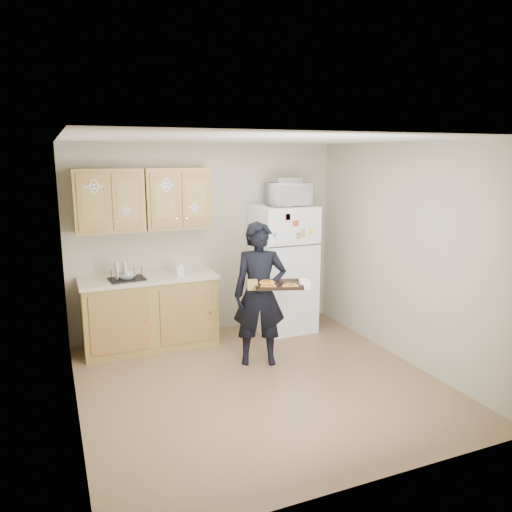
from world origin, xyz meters
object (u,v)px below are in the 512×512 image
object	(u,v)px
person	(260,294)
microwave	(289,194)
baking_tray	(278,285)
refrigerator	(283,268)
dish_rack	(127,273)

from	to	relation	value
person	microwave	world-z (taller)	microwave
person	microwave	bearing A→B (deg)	67.68
person	baking_tray	xyz separation A→B (m)	(0.10, -0.28, 0.16)
refrigerator	dish_rack	bearing A→B (deg)	-179.30
baking_tray	person	bearing A→B (deg)	128.62
baking_tray	refrigerator	bearing A→B (deg)	81.53
refrigerator	dish_rack	distance (m)	2.07
baking_tray	microwave	distance (m)	1.61
person	dish_rack	world-z (taller)	person
microwave	refrigerator	bearing A→B (deg)	131.33
microwave	dish_rack	size ratio (longest dim) A/B	1.34
baking_tray	dish_rack	world-z (taller)	dish_rack
person	dish_rack	distance (m)	1.61
person	dish_rack	xyz separation A→B (m)	(-1.33, 0.91, 0.16)
microwave	dish_rack	world-z (taller)	microwave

